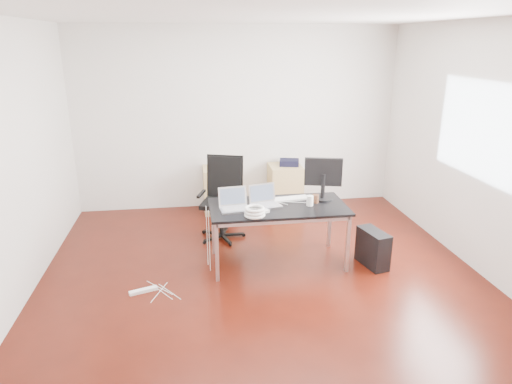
{
  "coord_description": "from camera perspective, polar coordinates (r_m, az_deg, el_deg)",
  "views": [
    {
      "loc": [
        -0.75,
        -4.55,
        2.57
      ],
      "look_at": [
        0.0,
        0.55,
        0.85
      ],
      "focal_mm": 32.0,
      "sensor_mm": 36.0,
      "label": 1
    }
  ],
  "objects": [
    {
      "name": "power_adapter",
      "position": [
        5.13,
        1.19,
        -2.38
      ],
      "size": [
        0.09,
        0.09,
        0.03
      ],
      "primitive_type": "cube",
      "rotation": [
        0.0,
        0.0,
        0.39
      ],
      "color": "white",
      "rests_on": "desk"
    },
    {
      "name": "monitor",
      "position": [
        5.54,
        8.39,
        1.94
      ],
      "size": [
        0.45,
        0.26,
        0.51
      ],
      "rotation": [
        0.0,
        0.0,
        -0.26
      ],
      "color": "black",
      "rests_on": "desk"
    },
    {
      "name": "speaker",
      "position": [
        6.96,
        -3.96,
        3.6
      ],
      "size": [
        0.1,
        0.09,
        0.18
      ],
      "primitive_type": "cube",
      "rotation": [
        0.0,
        0.0,
        0.08
      ],
      "color": "#9E9E9E",
      "rests_on": "filing_cabinet_left"
    },
    {
      "name": "filing_cabinet_right",
      "position": [
        7.28,
        3.64,
        0.67
      ],
      "size": [
        0.5,
        0.5,
        0.7
      ],
      "primitive_type": "cube",
      "color": "tan",
      "rests_on": "ground"
    },
    {
      "name": "cup_white",
      "position": [
        5.36,
        6.75,
        -1.08
      ],
      "size": [
        0.1,
        0.1,
        0.12
      ],
      "primitive_type": "cylinder",
      "rotation": [
        0.0,
        0.0,
        -0.22
      ],
      "color": "white",
      "rests_on": "desk"
    },
    {
      "name": "desk",
      "position": [
        5.36,
        2.79,
        -2.26
      ],
      "size": [
        1.6,
        0.8,
        0.73
      ],
      "color": "black",
      "rests_on": "ground"
    },
    {
      "name": "navy_garment",
      "position": [
        7.19,
        4.17,
        3.71
      ],
      "size": [
        0.35,
        0.3,
        0.09
      ],
      "primitive_type": "cube",
      "rotation": [
        0.0,
        0.0,
        -0.23
      ],
      "color": "black",
      "rests_on": "filing_cabinet_right"
    },
    {
      "name": "wastebasket",
      "position": [
        6.86,
        -3.43,
        -2.33
      ],
      "size": [
        0.28,
        0.28,
        0.28
      ],
      "primitive_type": "cylinder",
      "rotation": [
        0.0,
        0.0,
        -0.2
      ],
      "color": "black",
      "rests_on": "ground"
    },
    {
      "name": "power_strip",
      "position": [
        5.15,
        -13.9,
        -11.87
      ],
      "size": [
        0.3,
        0.15,
        0.04
      ],
      "primitive_type": "cube",
      "rotation": [
        0.0,
        0.0,
        0.32
      ],
      "color": "white",
      "rests_on": "ground"
    },
    {
      "name": "laptop_left",
      "position": [
        5.23,
        -2.77,
        -1.49
      ],
      "size": [
        0.35,
        0.29,
        0.23
      ],
      "rotation": [
        0.0,
        0.0,
        0.1
      ],
      "color": "silver",
      "rests_on": "desk"
    },
    {
      "name": "room_shell",
      "position": [
        4.76,
        1.39,
        4.27
      ],
      "size": [
        5.0,
        5.0,
        5.0
      ],
      "color": "#360D06",
      "rests_on": "ground"
    },
    {
      "name": "cup_brown",
      "position": [
        5.46,
        7.45,
        -0.83
      ],
      "size": [
        0.08,
        0.08,
        0.1
      ],
      "primitive_type": "cylinder",
      "rotation": [
        0.0,
        0.0,
        -0.12
      ],
      "color": "#532F1C",
      "rests_on": "desk"
    },
    {
      "name": "keyboard",
      "position": [
        5.55,
        4.34,
        -0.83
      ],
      "size": [
        0.46,
        0.2,
        0.02
      ],
      "primitive_type": "cube",
      "rotation": [
        0.0,
        0.0,
        0.14
      ],
      "color": "white",
      "rests_on": "desk"
    },
    {
      "name": "filing_cabinet_left",
      "position": [
        7.15,
        -4.54,
        0.3
      ],
      "size": [
        0.5,
        0.5,
        0.7
      ],
      "primitive_type": "cube",
      "color": "tan",
      "rests_on": "ground"
    },
    {
      "name": "pc_tower",
      "position": [
        5.63,
        14.4,
        -6.82
      ],
      "size": [
        0.3,
        0.48,
        0.44
      ],
      "primitive_type": "cube",
      "rotation": [
        0.0,
        0.0,
        0.23
      ],
      "color": "black",
      "rests_on": "ground"
    },
    {
      "name": "laptop_right",
      "position": [
        5.34,
        1.07,
        -1.06
      ],
      "size": [
        0.38,
        0.33,
        0.23
      ],
      "rotation": [
        0.0,
        0.0,
        0.26
      ],
      "color": "silver",
      "rests_on": "desk"
    },
    {
      "name": "cable_coil",
      "position": [
        5.0,
        -0.17,
        -2.48
      ],
      "size": [
        0.24,
        0.24,
        0.11
      ],
      "rotation": [
        0.0,
        0.0,
        0.39
      ],
      "color": "white",
      "rests_on": "desk"
    },
    {
      "name": "office_chair",
      "position": [
        6.15,
        -4.21,
        -0.23
      ],
      "size": [
        0.6,
        0.62,
        1.08
      ],
      "rotation": [
        0.0,
        0.0,
        -0.32
      ],
      "color": "black",
      "rests_on": "ground"
    }
  ]
}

